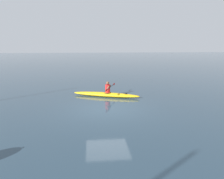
# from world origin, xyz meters

# --- Properties ---
(ground_plane) EXTENTS (160.00, 160.00, 0.00)m
(ground_plane) POSITION_xyz_m (0.00, 0.00, 0.00)
(ground_plane) COLOR #283D4C
(kayak) EXTENTS (4.66, 2.18, 0.30)m
(kayak) POSITION_xyz_m (-0.14, -2.80, 0.15)
(kayak) COLOR #EAB214
(kayak) RESTS_ON ground
(kayaker) EXTENTS (0.90, 2.36, 0.78)m
(kayaker) POSITION_xyz_m (-0.29, -2.74, 0.65)
(kayaker) COLOR red
(kayaker) RESTS_ON kayak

